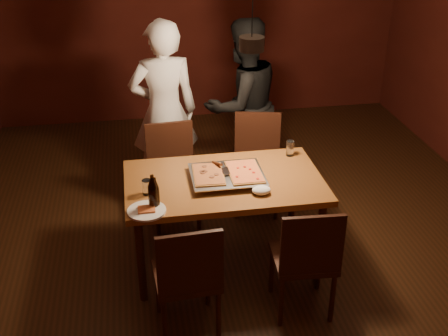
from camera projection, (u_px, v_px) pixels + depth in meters
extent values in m
plane|color=#351C0E|center=(247.00, 247.00, 4.76)|extent=(6.00, 6.00, 0.00)
plane|color=#521A12|center=(198.00, 6.00, 6.73)|extent=(5.00, 0.00, 5.00)
cube|color=#985A26|center=(224.00, 182.00, 4.27)|extent=(1.50, 0.90, 0.05)
cylinder|color=#38190F|center=(141.00, 261.00, 4.03)|extent=(0.06, 0.06, 0.70)
cylinder|color=#38190F|center=(320.00, 242.00, 4.23)|extent=(0.06, 0.06, 0.70)
cylinder|color=#38190F|center=(137.00, 207.00, 4.67)|extent=(0.06, 0.06, 0.70)
cylinder|color=#38190F|center=(293.00, 193.00, 4.87)|extent=(0.06, 0.06, 0.70)
cube|color=#38190F|center=(174.00, 180.00, 4.93)|extent=(0.45, 0.45, 0.04)
cube|color=#38190F|center=(169.00, 146.00, 4.98)|extent=(0.42, 0.06, 0.45)
cube|color=#38190F|center=(257.00, 168.00, 5.12)|extent=(0.50, 0.50, 0.04)
cube|color=#38190F|center=(257.00, 135.00, 5.18)|extent=(0.42, 0.12, 0.45)
cube|color=#38190F|center=(186.00, 276.00, 3.75)|extent=(0.44, 0.44, 0.04)
cube|color=#38190F|center=(190.00, 264.00, 3.47)|extent=(0.42, 0.05, 0.45)
cube|color=#38190F|center=(303.00, 258.00, 3.92)|extent=(0.44, 0.44, 0.04)
cube|color=#38190F|center=(312.00, 246.00, 3.64)|extent=(0.42, 0.06, 0.45)
cube|color=silver|center=(227.00, 177.00, 4.25)|extent=(0.57, 0.47, 0.05)
cube|color=maroon|center=(208.00, 174.00, 4.22)|extent=(0.24, 0.37, 0.02)
cube|color=gold|center=(245.00, 172.00, 4.25)|extent=(0.25, 0.39, 0.02)
cylinder|color=black|center=(153.00, 197.00, 3.87)|extent=(0.07, 0.07, 0.16)
cone|color=black|center=(152.00, 181.00, 3.81)|extent=(0.07, 0.07, 0.09)
cylinder|color=black|center=(155.00, 197.00, 3.89)|extent=(0.06, 0.06, 0.14)
cone|color=black|center=(155.00, 183.00, 3.84)|extent=(0.06, 0.06, 0.08)
cylinder|color=silver|center=(147.00, 187.00, 4.05)|extent=(0.07, 0.07, 0.11)
cylinder|color=silver|center=(290.00, 148.00, 4.60)|extent=(0.06, 0.06, 0.13)
cylinder|color=white|center=(147.00, 211.00, 3.85)|extent=(0.27, 0.27, 0.02)
cube|color=gold|center=(146.00, 209.00, 3.85)|extent=(0.12, 0.10, 0.01)
ellipsoid|color=white|center=(261.00, 190.00, 4.06)|extent=(0.14, 0.11, 0.06)
imported|color=white|center=(164.00, 112.00, 5.17)|extent=(0.66, 0.46, 1.73)
imported|color=black|center=(243.00, 105.00, 5.40)|extent=(0.99, 0.90, 1.67)
cylinder|color=black|center=(252.00, 44.00, 3.95)|extent=(0.18, 0.18, 0.10)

